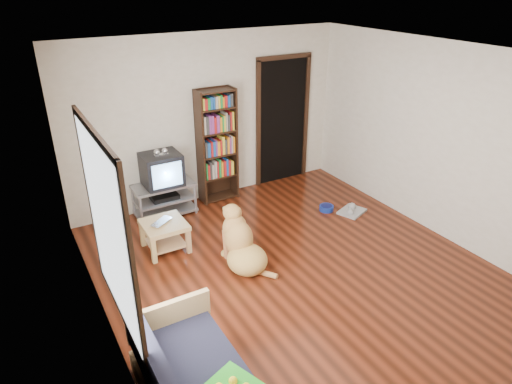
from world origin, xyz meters
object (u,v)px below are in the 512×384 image
laptop (164,223)px  bookshelf (217,140)px  crt_tv (161,169)px  tv_stand (164,198)px  dog_bowl (326,208)px  coffee_table (164,231)px  grey_rag (352,211)px  dog (241,245)px

laptop → bookshelf: size_ratio=0.18×
crt_tv → bookshelf: size_ratio=0.32×
tv_stand → laptop: bearing=-109.0°
dog_bowl → coffee_table: coffee_table is taller
laptop → grey_rag: size_ratio=0.80×
crt_tv → dog: crt_tv is taller
crt_tv → dog: bearing=-78.3°
bookshelf → dog: 2.07m
laptop → crt_tv: (0.33, 0.99, 0.33)m
grey_rag → coffee_table: coffee_table is taller
dog_bowl → tv_stand: size_ratio=0.24×
laptop → coffee_table: size_ratio=0.58×
crt_tv → dog: 1.88m
tv_stand → dog_bowl: bearing=-27.4°
dog_bowl → dog: size_ratio=0.23×
grey_rag → crt_tv: crt_tv is taller
laptop → coffee_table: laptop is taller
coffee_table → tv_stand: bearing=70.4°
grey_rag → bookshelf: (-1.56, 1.49, 0.99)m
tv_stand → bookshelf: bearing=5.6°
laptop → dog: bearing=-81.5°
coffee_table → laptop: bearing=-90.0°
dog_bowl → bookshelf: (-1.26, 1.24, 0.96)m
coffee_table → crt_tv: bearing=70.9°
tv_stand → coffee_table: tv_stand is taller
tv_stand → bookshelf: size_ratio=0.50×
dog → laptop: bearing=131.6°
dog → tv_stand: bearing=101.9°
bookshelf → dog: (-0.58, -1.86, -0.71)m
grey_rag → coffee_table: (-2.84, 0.45, 0.27)m
grey_rag → coffee_table: 2.89m
tv_stand → grey_rag: bearing=-29.0°
crt_tv → dog: (0.37, -1.79, -0.45)m
bookshelf → dog: size_ratio=1.90×
grey_rag → tv_stand: bearing=151.0°
laptop → grey_rag: 2.90m
dog_bowl → tv_stand: tv_stand is taller
bookshelf → coffee_table: size_ratio=3.27×
grey_rag → dog: dog is taller
laptop → coffee_table: (-0.00, 0.03, -0.13)m
dog_bowl → tv_stand: 2.50m
tv_stand → dog: 1.81m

